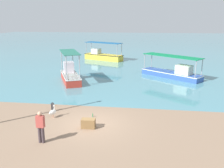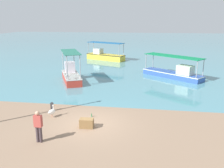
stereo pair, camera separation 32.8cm
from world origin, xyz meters
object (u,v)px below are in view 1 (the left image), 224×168
at_px(fishing_boat_far_right, 103,56).
at_px(glass_bottle, 93,115).
at_px(fishing_boat_near_right, 173,72).
at_px(mooring_bollard, 53,107).
at_px(fishing_boat_far_left, 70,75).
at_px(cargo_crate, 88,123).
at_px(fisherman_standing, 41,126).
at_px(pelican, 53,112).

bearing_deg(fishing_boat_far_right, glass_bottle, -81.85).
height_order(fishing_boat_near_right, mooring_bollard, fishing_boat_near_right).
distance_m(fishing_boat_far_left, glass_bottle, 9.68).
bearing_deg(fishing_boat_far_left, cargo_crate, -67.80).
bearing_deg(mooring_bollard, fishing_boat_far_left, 98.57).
height_order(fishing_boat_far_left, fisherman_standing, fishing_boat_far_left).
bearing_deg(pelican, mooring_bollard, 111.50).
bearing_deg(glass_bottle, fisherman_standing, -117.01).
height_order(fishing_boat_far_left, cargo_crate, fishing_boat_far_left).
distance_m(cargo_crate, glass_bottle, 1.63).
height_order(fishing_boat_near_right, pelican, fishing_boat_near_right).
relative_size(fishing_boat_near_right, mooring_bollard, 10.10).
relative_size(fishing_boat_far_right, mooring_bollard, 9.86).
xyz_separation_m(fisherman_standing, cargo_crate, (1.96, 2.05, -0.63)).
bearing_deg(fishing_boat_far_left, fisherman_standing, -79.66).
bearing_deg(pelican, glass_bottle, 9.55).
bearing_deg(pelican, fishing_boat_near_right, 54.65).
bearing_deg(fishing_boat_far_left, mooring_bollard, -81.43).
bearing_deg(fishing_boat_near_right, mooring_bollard, -129.17).
bearing_deg(fishing_boat_far_left, fishing_boat_near_right, 16.63).
bearing_deg(fishing_boat_far_left, pelican, -79.85).
distance_m(mooring_bollard, fisherman_standing, 4.48).
bearing_deg(fisherman_standing, fishing_boat_near_right, 62.52).
distance_m(pelican, glass_bottle, 2.55).
height_order(pelican, glass_bottle, pelican).
bearing_deg(fisherman_standing, fishing_boat_far_left, 100.34).
relative_size(mooring_bollard, glass_bottle, 2.30).
height_order(fishing_boat_far_right, glass_bottle, fishing_boat_far_right).
distance_m(fishing_boat_near_right, fisherman_standing, 17.46).
bearing_deg(mooring_bollard, fisherman_standing, -76.40).
bearing_deg(mooring_bollard, fishing_boat_near_right, 50.83).
height_order(fishing_boat_near_right, fishing_boat_far_left, fishing_boat_far_left).
relative_size(mooring_bollard, cargo_crate, 0.78).
height_order(fishing_boat_far_left, mooring_bollard, fishing_boat_far_left).
distance_m(fishing_boat_far_left, fishing_boat_far_right, 13.45).
distance_m(fishing_boat_far_right, fisherman_standing, 25.86).
bearing_deg(fishing_boat_near_right, fishing_boat_far_right, 132.16).
relative_size(fishing_boat_far_right, glass_bottle, 22.69).
relative_size(fishing_boat_far_left, fishing_boat_far_right, 0.81).
height_order(fishing_boat_far_right, mooring_bollard, fishing_boat_far_right).
distance_m(fisherman_standing, cargo_crate, 2.91).
relative_size(fishing_boat_near_right, fishing_boat_far_right, 1.02).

